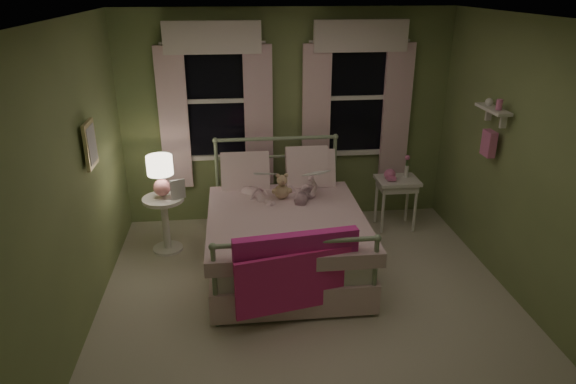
{
  "coord_description": "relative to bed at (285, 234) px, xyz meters",
  "views": [
    {
      "loc": [
        -0.66,
        -4.01,
        2.87
      ],
      "look_at": [
        -0.16,
        0.49,
        1.0
      ],
      "focal_mm": 32.0,
      "sensor_mm": 36.0,
      "label": 1
    }
  ],
  "objects": [
    {
      "name": "room_shell",
      "position": [
        0.16,
        -0.83,
        0.92
      ],
      "size": [
        4.2,
        4.2,
        4.2
      ],
      "color": "beige",
      "rests_on": "ground"
    },
    {
      "name": "bed",
      "position": [
        0.0,
        0.0,
        0.0
      ],
      "size": [
        1.58,
        2.04,
        1.18
      ],
      "color": "white",
      "rests_on": "ground"
    },
    {
      "name": "pink_throw",
      "position": [
        -0.01,
        -1.02,
        0.23
      ],
      "size": [
        1.1,
        0.32,
        0.71
      ],
      "color": "#D62991",
      "rests_on": "bed"
    },
    {
      "name": "child_left",
      "position": [
        -0.29,
        0.43,
        0.58
      ],
      "size": [
        0.33,
        0.28,
        0.76
      ],
      "primitive_type": "imported",
      "rotation": [
        0.0,
        0.0,
        3.58
      ],
      "color": "#F7D1DD",
      "rests_on": "bed"
    },
    {
      "name": "child_right",
      "position": [
        0.27,
        0.43,
        0.58
      ],
      "size": [
        0.46,
        0.41,
        0.78
      ],
      "primitive_type": "imported",
      "rotation": [
        0.0,
        0.0,
        2.8
      ],
      "color": "#F7D1DD",
      "rests_on": "bed"
    },
    {
      "name": "book_left",
      "position": [
        -0.29,
        0.18,
        0.59
      ],
      "size": [
        0.22,
        0.16,
        0.26
      ],
      "primitive_type": "imported",
      "rotation": [
        1.22,
        0.0,
        -0.25
      ],
      "color": "beige",
      "rests_on": "child_left"
    },
    {
      "name": "book_right",
      "position": [
        0.27,
        0.18,
        0.54
      ],
      "size": [
        0.23,
        0.19,
        0.26
      ],
      "primitive_type": "imported",
      "rotation": [
        1.22,
        0.0,
        0.5
      ],
      "color": "beige",
      "rests_on": "child_right"
    },
    {
      "name": "teddy_bear",
      "position": [
        -0.01,
        0.27,
        0.42
      ],
      "size": [
        0.22,
        0.17,
        0.3
      ],
      "color": "tan",
      "rests_on": "bed"
    },
    {
      "name": "nightstand_left",
      "position": [
        -1.31,
        0.49,
        0.04
      ],
      "size": [
        0.46,
        0.46,
        0.65
      ],
      "color": "white",
      "rests_on": "ground"
    },
    {
      "name": "table_lamp",
      "position": [
        -1.31,
        0.49,
        0.58
      ],
      "size": [
        0.28,
        0.28,
        0.46
      ],
      "color": "pink",
      "rests_on": "nightstand_left"
    },
    {
      "name": "book_nightstand",
      "position": [
        -1.21,
        0.41,
        0.28
      ],
      "size": [
        0.23,
        0.26,
        0.02
      ],
      "primitive_type": "imported",
      "rotation": [
        0.0,
        0.0,
        0.32
      ],
      "color": "beige",
      "rests_on": "nightstand_left"
    },
    {
      "name": "nightstand_right",
      "position": [
        1.45,
        0.77,
        0.17
      ],
      "size": [
        0.5,
        0.4,
        0.64
      ],
      "color": "white",
      "rests_on": "ground"
    },
    {
      "name": "pink_toy",
      "position": [
        1.35,
        0.77,
        0.33
      ],
      "size": [
        0.14,
        0.19,
        0.14
      ],
      "color": "pink",
      "rests_on": "nightstand_right"
    },
    {
      "name": "bud_vase",
      "position": [
        1.57,
        0.82,
        0.41
      ],
      "size": [
        0.06,
        0.06,
        0.28
      ],
      "color": "white",
      "rests_on": "nightstand_right"
    },
    {
      "name": "window_left",
      "position": [
        -0.69,
        1.21,
        1.25
      ],
      "size": [
        1.34,
        0.13,
        1.96
      ],
      "color": "black",
      "rests_on": "room_shell"
    },
    {
      "name": "window_right",
      "position": [
        1.01,
        1.21,
        1.25
      ],
      "size": [
        1.34,
        0.13,
        1.96
      ],
      "color": "black",
      "rests_on": "room_shell"
    },
    {
      "name": "wall_shelf",
      "position": [
        2.05,
        -0.12,
        1.15
      ],
      "size": [
        0.15,
        0.5,
        0.6
      ],
      "color": "white",
      "rests_on": "room_shell"
    },
    {
      "name": "framed_picture",
      "position": [
        -1.79,
        -0.23,
        1.12
      ],
      "size": [
        0.03,
        0.32,
        0.42
      ],
      "color": "beige",
      "rests_on": "room_shell"
    }
  ]
}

